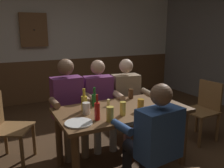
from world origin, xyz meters
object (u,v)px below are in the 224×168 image
at_px(pint_glass_3, 131,94).
at_px(pint_glass_0, 166,106).
at_px(person_2, 127,95).
at_px(wall_dart_cabinet, 34,30).
at_px(bottle_1, 95,99).
at_px(person_0, 69,102).
at_px(pint_glass_1, 110,114).
at_px(chair_empty_near_left, 204,108).
at_px(bottle_2, 84,102).
at_px(dining_table, 122,118).
at_px(table_candle, 108,102).
at_px(person_3, 154,136).
at_px(pint_glass_4, 86,108).
at_px(pint_glass_2, 141,105).
at_px(pint_glass_5, 123,108).
at_px(bottle_0, 97,111).
at_px(person_1, 100,99).
at_px(plate_0, 79,123).
at_px(chair_empty_near_right, 5,127).

bearing_deg(pint_glass_3, pint_glass_0, -79.54).
relative_size(person_2, wall_dart_cabinet, 1.73).
bearing_deg(pint_glass_0, bottle_1, 141.85).
xyz_separation_m(person_0, pint_glass_1, (0.16, -0.94, 0.11)).
bearing_deg(pint_glass_3, chair_empty_near_left, -11.17).
xyz_separation_m(bottle_2, wall_dart_cabinet, (-0.06, 2.89, 0.81)).
xyz_separation_m(dining_table, table_candle, (-0.09, 0.17, 0.16)).
bearing_deg(person_3, dining_table, 83.58).
distance_m(person_2, person_3, 1.35).
bearing_deg(person_3, bottle_1, 99.69).
bearing_deg(pint_glass_3, dining_table, -134.85).
height_order(table_candle, pint_glass_0, pint_glass_0).
relative_size(person_2, pint_glass_4, 9.46).
xyz_separation_m(chair_empty_near_left, pint_glass_3, (-1.14, 0.23, 0.32)).
bearing_deg(pint_glass_2, pint_glass_0, -28.93).
height_order(pint_glass_0, pint_glass_1, pint_glass_1).
bearing_deg(pint_glass_5, chair_empty_near_left, 10.18).
relative_size(bottle_0, pint_glass_5, 1.81).
relative_size(dining_table, person_1, 1.25).
bearing_deg(plate_0, pint_glass_3, 29.74).
distance_m(chair_empty_near_right, chair_empty_near_left, 2.77).
relative_size(person_3, bottle_1, 5.08).
bearing_deg(chair_empty_near_left, dining_table, 90.00).
bearing_deg(pint_glass_1, pint_glass_3, 44.89).
height_order(pint_glass_0, wall_dart_cabinet, wall_dart_cabinet).
height_order(person_3, chair_empty_near_left, person_3).
height_order(bottle_1, pint_glass_2, bottle_1).
bearing_deg(person_3, bottle_2, 112.36).
height_order(chair_empty_near_right, pint_glass_2, chair_empty_near_right).
height_order(dining_table, pint_glass_5, pint_glass_5).
relative_size(pint_glass_2, pint_glass_4, 1.03).
bearing_deg(person_1, pint_glass_2, 110.96).
distance_m(chair_empty_near_right, bottle_0, 1.28).
bearing_deg(bottle_1, pint_glass_4, -130.85).
bearing_deg(bottle_0, pint_glass_1, -45.93).
height_order(pint_glass_4, wall_dart_cabinet, wall_dart_cabinet).
bearing_deg(pint_glass_5, person_0, 113.37).
bearing_deg(person_0, person_1, 178.57).
height_order(table_candle, wall_dart_cabinet, wall_dart_cabinet).
bearing_deg(person_3, pint_glass_2, 64.99).
bearing_deg(chair_empty_near_right, bottle_0, 72.71).
bearing_deg(pint_glass_5, plate_0, -178.09).
bearing_deg(dining_table, pint_glass_5, -116.55).
bearing_deg(pint_glass_1, person_3, -49.04).
relative_size(chair_empty_near_right, table_candle, 11.00).
xyz_separation_m(person_3, bottle_0, (-0.39, 0.44, 0.18)).
xyz_separation_m(chair_empty_near_left, bottle_0, (-1.85, -0.28, 0.35)).
height_order(bottle_0, pint_glass_1, bottle_0).
distance_m(person_1, pint_glass_4, 0.76).
xyz_separation_m(plate_0, pint_glass_3, (0.91, 0.52, 0.06)).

